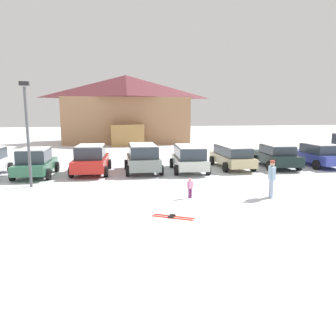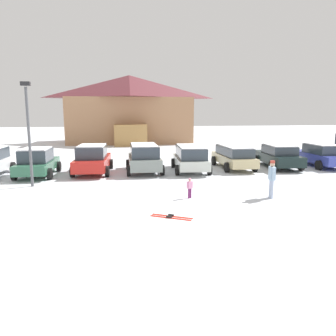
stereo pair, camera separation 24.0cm
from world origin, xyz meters
name	(u,v)px [view 1 (the left image)]	position (x,y,z in m)	size (l,w,h in m)	color
ground	(226,245)	(0.00, 0.00, 0.00)	(160.00, 160.00, 0.00)	silver
ski_lodge	(126,109)	(-1.09, 33.60, 4.20)	(15.61, 11.09, 8.29)	#A47652
parked_green_coupe	(35,162)	(-7.57, 11.68, 0.84)	(2.22, 4.24, 1.67)	#2F664B
parked_red_sedan	(91,159)	(-4.38, 12.14, 0.88)	(2.46, 4.71, 1.76)	red
parked_grey_wagon	(143,157)	(-1.20, 11.90, 0.95)	(2.28, 4.12, 1.77)	gray
parked_silver_wagon	(189,157)	(1.76, 11.78, 0.89)	(2.45, 4.60, 1.64)	beige
parked_beige_suv	(232,156)	(4.88, 12.40, 0.84)	(2.13, 4.80, 1.54)	tan
parked_black_sedan	(276,155)	(8.02, 12.27, 0.81)	(2.49, 4.89, 1.58)	black
parked_blue_hatchback	(318,154)	(11.18, 12.25, 0.81)	(2.24, 4.77, 1.59)	#3641A5
skier_adult_in_blue_parka	(272,177)	(3.77, 4.67, 0.94)	(0.33, 0.60, 1.67)	#9FAFCC
skier_child_in_pink_snowsuit	(190,187)	(0.23, 5.21, 0.50)	(0.31, 0.21, 0.89)	#702A61
pair_of_skis	(173,217)	(-1.03, 2.69, 0.02)	(1.49, 1.02, 0.08)	red
lamp_post	(27,129)	(-7.19, 8.75, 2.95)	(0.44, 0.24, 5.21)	#515459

